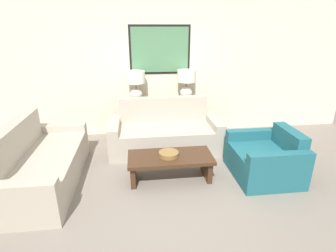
# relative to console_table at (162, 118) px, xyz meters

# --- Properties ---
(ground_plane) EXTENTS (20.00, 20.00, 0.00)m
(ground_plane) POSITION_rel_console_table_xyz_m (0.00, -2.09, -0.37)
(ground_plane) COLOR slate
(back_wall) EXTENTS (8.08, 0.12, 2.65)m
(back_wall) POSITION_rel_console_table_xyz_m (0.00, 0.27, 0.96)
(back_wall) COLOR beige
(back_wall) RESTS_ON ground_plane
(console_table) EXTENTS (1.44, 0.38, 0.75)m
(console_table) POSITION_rel_console_table_xyz_m (0.00, 0.00, 0.00)
(console_table) COLOR brown
(console_table) RESTS_ON ground_plane
(table_lamp_left) EXTENTS (0.36, 0.36, 0.59)m
(table_lamp_left) POSITION_rel_console_table_xyz_m (-0.49, 0.00, 0.74)
(table_lamp_left) COLOR silver
(table_lamp_left) RESTS_ON console_table
(table_lamp_right) EXTENTS (0.36, 0.36, 0.59)m
(table_lamp_right) POSITION_rel_console_table_xyz_m (0.49, 0.00, 0.74)
(table_lamp_right) COLOR silver
(table_lamp_right) RESTS_ON console_table
(couch_by_back_wall) EXTENTS (1.97, 0.87, 0.90)m
(couch_by_back_wall) POSITION_rel_console_table_xyz_m (0.00, -0.62, -0.07)
(couch_by_back_wall) COLOR #ADA393
(couch_by_back_wall) RESTS_ON ground_plane
(couch_by_side) EXTENTS (0.87, 1.97, 0.90)m
(couch_by_side) POSITION_rel_console_table_xyz_m (-1.87, -1.56, -0.07)
(couch_by_side) COLOR #ADA393
(couch_by_side) RESTS_ON ground_plane
(coffee_table) EXTENTS (1.22, 0.56, 0.38)m
(coffee_table) POSITION_rel_console_table_xyz_m (-0.04, -1.66, -0.09)
(coffee_table) COLOR #3D2616
(coffee_table) RESTS_ON ground_plane
(decorative_bowl) EXTENTS (0.28, 0.28, 0.06)m
(decorative_bowl) POSITION_rel_console_table_xyz_m (-0.06, -1.66, 0.04)
(decorative_bowl) COLOR olive
(decorative_bowl) RESTS_ON coffee_table
(armchair_near_back_wall) EXTENTS (0.89, 0.98, 0.73)m
(armchair_near_back_wall) POSITION_rel_console_table_xyz_m (1.39, -1.73, -0.11)
(armchair_near_back_wall) COLOR #1E5B66
(armchair_near_back_wall) RESTS_ON ground_plane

